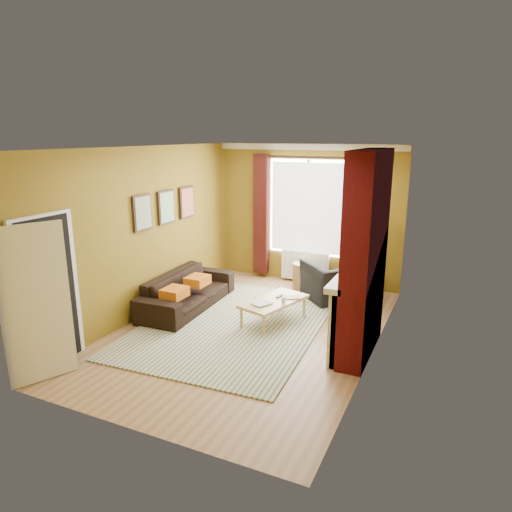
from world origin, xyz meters
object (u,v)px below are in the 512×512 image
at_px(sofa, 187,291).
at_px(armchair, 337,281).
at_px(wicker_stool, 303,276).
at_px(floor_lamp, 382,237).
at_px(coffee_table, 274,302).

relative_size(sofa, armchair, 1.92).
bearing_deg(sofa, wicker_stool, -41.10).
xyz_separation_m(armchair, floor_lamp, (0.67, 0.47, 0.80)).
relative_size(coffee_table, wicker_stool, 2.50).
bearing_deg(wicker_stool, armchair, -25.17).
bearing_deg(floor_lamp, coffee_table, -124.35).
relative_size(wicker_stool, floor_lamp, 0.35).
relative_size(coffee_table, floor_lamp, 0.87).
height_order(wicker_stool, floor_lamp, floor_lamp).
xyz_separation_m(coffee_table, wicker_stool, (-0.15, 1.85, -0.09)).
distance_m(sofa, floor_lamp, 3.66).
height_order(armchair, coffee_table, armchair).
xyz_separation_m(sofa, coffee_table, (1.64, 0.02, 0.04)).
bearing_deg(floor_lamp, sofa, -146.55).
relative_size(sofa, floor_lamp, 1.45).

